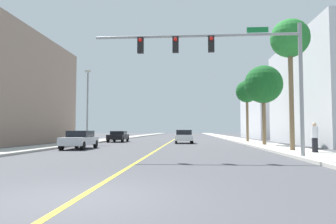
% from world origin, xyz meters
% --- Properties ---
extents(ground, '(192.00, 192.00, 0.00)m').
position_xyz_m(ground, '(0.00, 42.00, 0.00)').
color(ground, '#47474C').
extents(sidewalk_left, '(3.08, 168.00, 0.15)m').
position_xyz_m(sidewalk_left, '(-9.14, 42.00, 0.07)').
color(sidewalk_left, '#9E9B93').
rests_on(sidewalk_left, ground).
extents(sidewalk_right, '(3.08, 168.00, 0.15)m').
position_xyz_m(sidewalk_right, '(9.14, 42.00, 0.07)').
color(sidewalk_right, beige).
rests_on(sidewalk_right, ground).
extents(lane_marking_center, '(0.16, 144.00, 0.01)m').
position_xyz_m(lane_marking_center, '(0.00, 42.00, 0.00)').
color(lane_marking_center, yellow).
rests_on(lane_marking_center, ground).
extents(building_right_far, '(13.88, 17.85, 8.76)m').
position_xyz_m(building_right_far, '(19.79, 48.79, 4.38)').
color(building_right_far, silver).
rests_on(building_right_far, ground).
extents(traffic_signal_mast, '(10.72, 0.36, 6.76)m').
position_xyz_m(traffic_signal_mast, '(4.45, 9.45, 5.16)').
color(traffic_signal_mast, gray).
rests_on(traffic_signal_mast, sidewalk_right).
extents(street_lamp, '(0.56, 0.28, 7.46)m').
position_xyz_m(street_lamp, '(-8.10, 24.34, 4.30)').
color(street_lamp, gray).
rests_on(street_lamp, sidewalk_left).
extents(palm_near, '(2.50, 2.50, 8.53)m').
position_xyz_m(palm_near, '(8.91, 13.82, 7.27)').
color(palm_near, brown).
rests_on(palm_near, sidewalk_right).
extents(palm_mid, '(3.37, 3.37, 7.05)m').
position_xyz_m(palm_mid, '(8.95, 21.33, 5.47)').
color(palm_mid, brown).
rests_on(palm_mid, sidewalk_right).
extents(palm_far, '(2.51, 2.51, 6.93)m').
position_xyz_m(palm_far, '(8.88, 28.84, 5.73)').
color(palm_far, brown).
rests_on(palm_far, sidewalk_right).
extents(car_black, '(1.89, 4.05, 1.31)m').
position_xyz_m(car_black, '(-6.19, 29.98, 0.70)').
color(car_black, black).
rests_on(car_black, ground).
extents(car_white, '(2.01, 3.91, 1.44)m').
position_xyz_m(car_white, '(1.73, 27.10, 0.75)').
color(car_white, white).
rests_on(car_white, ground).
extents(car_silver, '(1.83, 4.26, 1.38)m').
position_xyz_m(car_silver, '(-6.01, 16.53, 0.73)').
color(car_silver, '#BCBCC1').
rests_on(car_silver, ground).
extents(pedestrian, '(0.38, 0.38, 1.72)m').
position_xyz_m(pedestrian, '(9.56, 11.90, 1.01)').
color(pedestrian, black).
rests_on(pedestrian, sidewalk_right).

